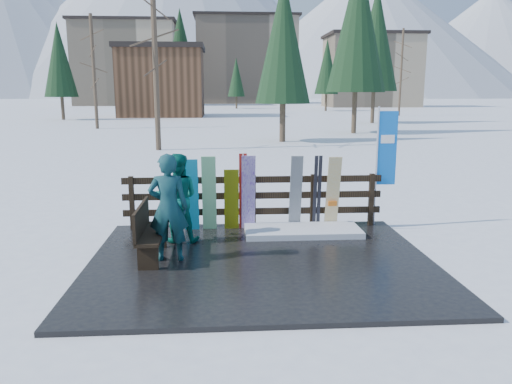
{
  "coord_description": "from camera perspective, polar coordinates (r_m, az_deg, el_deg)",
  "views": [
    {
      "loc": [
        -0.65,
        -8.34,
        2.98
      ],
      "look_at": [
        -0.02,
        1.0,
        1.1
      ],
      "focal_mm": 35.0,
      "sensor_mm": 36.0,
      "label": 1
    }
  ],
  "objects": [
    {
      "name": "ski_pair_a",
      "position": [
        10.6,
        -1.5,
        0.06
      ],
      "size": [
        0.16,
        0.19,
        1.65
      ],
      "color": "#B11F15",
      "rests_on": "deck"
    },
    {
      "name": "resort_buildings",
      "position": [
        123.94,
        -3.16,
        14.49
      ],
      "size": [
        73.0,
        87.6,
        22.6
      ],
      "color": "tan",
      "rests_on": "ground"
    },
    {
      "name": "rental_flag",
      "position": [
        11.23,
        14.48,
        4.38
      ],
      "size": [
        0.45,
        0.04,
        2.6
      ],
      "color": "silver",
      "rests_on": "deck"
    },
    {
      "name": "snowboard_0",
      "position": [
        10.55,
        -7.41,
        -0.36
      ],
      "size": [
        0.3,
        0.24,
        1.55
      ],
      "primitive_type": "cube",
      "rotation": [
        0.14,
        0.0,
        0.0
      ],
      "color": "#1191BA",
      "rests_on": "deck"
    },
    {
      "name": "deck",
      "position": [
        8.86,
        0.59,
        -8.01
      ],
      "size": [
        6.0,
        5.0,
        0.08
      ],
      "primitive_type": "cube",
      "color": "black",
      "rests_on": "ground"
    },
    {
      "name": "snow_patch",
      "position": [
        10.46,
        5.35,
        -4.44
      ],
      "size": [
        2.39,
        1.0,
        0.12
      ],
      "primitive_type": "cube",
      "color": "white",
      "rests_on": "deck"
    },
    {
      "name": "snowboard_5",
      "position": [
        10.79,
        8.77,
        -0.06
      ],
      "size": [
        0.28,
        0.36,
        1.58
      ],
      "primitive_type": "cube",
      "rotation": [
        0.21,
        0.0,
        0.0
      ],
      "color": "white",
      "rests_on": "deck"
    },
    {
      "name": "fence",
      "position": [
        10.79,
        -0.3,
        -0.63
      ],
      "size": [
        5.6,
        0.1,
        1.15
      ],
      "color": "black",
      "rests_on": "deck"
    },
    {
      "name": "snowboard_2",
      "position": [
        10.56,
        -2.82,
        -0.88
      ],
      "size": [
        0.31,
        0.28,
        1.33
      ],
      "primitive_type": "cube",
      "rotation": [
        0.19,
        0.0,
        0.0
      ],
      "color": "#C8CF02",
      "rests_on": "deck"
    },
    {
      "name": "ground",
      "position": [
        8.88,
        0.59,
        -8.26
      ],
      "size": [
        700.0,
        700.0,
        0.0
      ],
      "primitive_type": "plane",
      "color": "white",
      "rests_on": "ground"
    },
    {
      "name": "person_back",
      "position": [
        9.84,
        -9.01,
        -0.68
      ],
      "size": [
        0.88,
        0.7,
        1.74
      ],
      "primitive_type": "imported",
      "rotation": [
        0.0,
        0.0,
        3.09
      ],
      "color": "#096454",
      "rests_on": "deck"
    },
    {
      "name": "ski_pair_b",
      "position": [
        10.79,
        7.01,
        0.01
      ],
      "size": [
        0.17,
        0.18,
        1.59
      ],
      "color": "black",
      "rests_on": "deck"
    },
    {
      "name": "mountains",
      "position": [
        340.19,
        -5.79,
        19.28
      ],
      "size": [
        520.0,
        260.0,
        120.0
      ],
      "color": "white",
      "rests_on": "ground"
    },
    {
      "name": "trees",
      "position": [
        57.75,
        0.38,
        14.06
      ],
      "size": [
        41.91,
        68.71,
        13.06
      ],
      "color": "#382B1E",
      "rests_on": "ground"
    },
    {
      "name": "snowboard_1",
      "position": [
        10.53,
        -5.38,
        -0.17
      ],
      "size": [
        0.3,
        0.29,
        1.61
      ],
      "primitive_type": "cube",
      "rotation": [
        0.16,
        0.0,
        0.0
      ],
      "color": "white",
      "rests_on": "deck"
    },
    {
      "name": "snowboard_4",
      "position": [
        10.64,
        4.56,
        -0.05
      ],
      "size": [
        0.26,
        0.34,
        1.6
      ],
      "primitive_type": "cube",
      "rotation": [
        0.19,
        0.0,
        0.0
      ],
      "color": "black",
      "rests_on": "deck"
    },
    {
      "name": "bench",
      "position": [
        8.99,
        -12.25,
        -4.28
      ],
      "size": [
        0.41,
        1.5,
        0.97
      ],
      "color": "black",
      "rests_on": "deck"
    },
    {
      "name": "person_front",
      "position": [
        8.74,
        -9.98,
        -1.76
      ],
      "size": [
        0.69,
        0.45,
        1.88
      ],
      "primitive_type": "imported",
      "rotation": [
        0.0,
        0.0,
        3.14
      ],
      "color": "#195D50",
      "rests_on": "deck"
    },
    {
      "name": "snowboard_3",
      "position": [
        10.54,
        -0.88,
        -0.09
      ],
      "size": [
        0.29,
        0.29,
        1.61
      ],
      "primitive_type": "cube",
      "rotation": [
        0.16,
        0.0,
        0.0
      ],
      "color": "white",
      "rests_on": "deck"
    }
  ]
}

